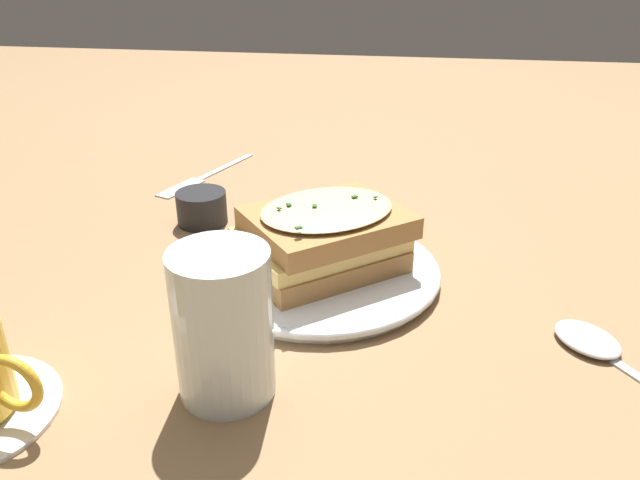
{
  "coord_description": "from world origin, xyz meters",
  "views": [
    {
      "loc": [
        -0.09,
        0.51,
        0.3
      ],
      "look_at": [
        -0.02,
        -0.01,
        0.04
      ],
      "focal_mm": 35.0,
      "sensor_mm": 36.0,
      "label": 1
    }
  ],
  "objects_px": {
    "condiment_pot": "(202,208)",
    "spoon": "(597,346)",
    "water_glass": "(223,325)",
    "dinner_plate": "(320,270)",
    "sandwich": "(323,236)",
    "fork": "(199,179)"
  },
  "relations": [
    {
      "from": "condiment_pot",
      "to": "spoon",
      "type": "bearing_deg",
      "value": 154.06
    },
    {
      "from": "water_glass",
      "to": "condiment_pot",
      "type": "relative_size",
      "value": 1.98
    },
    {
      "from": "dinner_plate",
      "to": "water_glass",
      "type": "height_order",
      "value": "water_glass"
    },
    {
      "from": "sandwich",
      "to": "spoon",
      "type": "relative_size",
      "value": 1.23
    },
    {
      "from": "dinner_plate",
      "to": "fork",
      "type": "height_order",
      "value": "dinner_plate"
    },
    {
      "from": "fork",
      "to": "dinner_plate",
      "type": "bearing_deg",
      "value": 151.57
    },
    {
      "from": "spoon",
      "to": "condiment_pot",
      "type": "xyz_separation_m",
      "value": [
        0.38,
        -0.19,
        0.01
      ]
    },
    {
      "from": "sandwich",
      "to": "condiment_pot",
      "type": "relative_size",
      "value": 3.22
    },
    {
      "from": "dinner_plate",
      "to": "condiment_pot",
      "type": "height_order",
      "value": "condiment_pot"
    },
    {
      "from": "spoon",
      "to": "fork",
      "type": "bearing_deg",
      "value": 107.69
    },
    {
      "from": "spoon",
      "to": "condiment_pot",
      "type": "bearing_deg",
      "value": 117.94
    },
    {
      "from": "water_glass",
      "to": "dinner_plate",
      "type": "bearing_deg",
      "value": -103.82
    },
    {
      "from": "dinner_plate",
      "to": "condiment_pot",
      "type": "xyz_separation_m",
      "value": [
        0.15,
        -0.1,
        0.01
      ]
    },
    {
      "from": "dinner_plate",
      "to": "fork",
      "type": "bearing_deg",
      "value": -49.66
    },
    {
      "from": "sandwich",
      "to": "fork",
      "type": "relative_size",
      "value": 1.0
    },
    {
      "from": "condiment_pot",
      "to": "fork",
      "type": "bearing_deg",
      "value": -69.53
    },
    {
      "from": "dinner_plate",
      "to": "sandwich",
      "type": "bearing_deg",
      "value": -176.03
    },
    {
      "from": "water_glass",
      "to": "condiment_pot",
      "type": "xyz_separation_m",
      "value": [
        0.11,
        -0.27,
        -0.04
      ]
    },
    {
      "from": "sandwich",
      "to": "spoon",
      "type": "bearing_deg",
      "value": 160.36
    },
    {
      "from": "fork",
      "to": "spoon",
      "type": "relative_size",
      "value": 1.24
    },
    {
      "from": "dinner_plate",
      "to": "spoon",
      "type": "xyz_separation_m",
      "value": [
        -0.23,
        0.08,
        -0.0
      ]
    },
    {
      "from": "water_glass",
      "to": "spoon",
      "type": "height_order",
      "value": "water_glass"
    }
  ]
}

